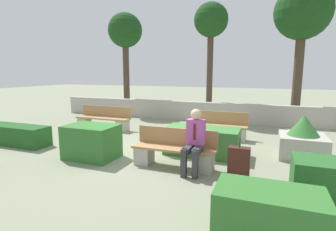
{
  "coord_description": "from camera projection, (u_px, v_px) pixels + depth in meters",
  "views": [
    {
      "loc": [
        2.97,
        -6.4,
        2.13
      ],
      "look_at": [
        0.31,
        0.5,
        0.9
      ],
      "focal_mm": 28.0,
      "sensor_mm": 36.0,
      "label": 1
    }
  ],
  "objects": [
    {
      "name": "hedge_block_near_left",
      "position": [
        269.0,
        212.0,
        3.48
      ],
      "size": [
        1.41,
        0.8,
        0.6
      ],
      "color": "#33702D",
      "rests_on": "ground_plane"
    },
    {
      "name": "tree_leftmost",
      "position": [
        125.0,
        34.0,
        13.21
      ],
      "size": [
        1.72,
        1.72,
        5.07
      ],
      "color": "#473828",
      "rests_on": "ground_plane"
    },
    {
      "name": "person_seated_man",
      "position": [
        194.0,
        138.0,
        5.54
      ],
      "size": [
        0.38,
        0.63,
        1.36
      ],
      "color": "#333338",
      "rests_on": "ground_plane"
    },
    {
      "name": "hedge_block_far_left",
      "position": [
        92.0,
        142.0,
        6.52
      ],
      "size": [
        1.25,
        0.88,
        0.83
      ],
      "color": "#33702D",
      "rests_on": "ground_plane"
    },
    {
      "name": "tree_center_left",
      "position": [
        211.0,
        24.0,
        11.24
      ],
      "size": [
        1.46,
        1.46,
        5.07
      ],
      "color": "#473828",
      "rests_on": "ground_plane"
    },
    {
      "name": "bench_right_side",
      "position": [
        104.0,
        120.0,
        9.79
      ],
      "size": [
        2.14,
        0.48,
        0.86
      ],
      "rotation": [
        0.0,
        0.0,
        -0.04
      ],
      "color": "#A37A4C",
      "rests_on": "ground_plane"
    },
    {
      "name": "ground_plane",
      "position": [
        151.0,
        149.0,
        7.29
      ],
      "size": [
        60.0,
        60.0,
        0.0
      ],
      "primitive_type": "plane",
      "color": "gray"
    },
    {
      "name": "bench_left_side",
      "position": [
        218.0,
        128.0,
        8.44
      ],
      "size": [
        1.83,
        0.49,
        0.86
      ],
      "rotation": [
        0.0,
        0.0,
        -0.2
      ],
      "color": "#A37A4C",
      "rests_on": "ground_plane"
    },
    {
      "name": "perimeter_wall",
      "position": [
        196.0,
        111.0,
        11.56
      ],
      "size": [
        13.51,
        0.3,
        0.83
      ],
      "color": "#ADA89E",
      "rests_on": "ground_plane"
    },
    {
      "name": "bench_front",
      "position": [
        174.0,
        152.0,
        5.91
      ],
      "size": [
        1.91,
        0.48,
        0.86
      ],
      "color": "#A37A4C",
      "rests_on": "ground_plane"
    },
    {
      "name": "tree_center_right",
      "position": [
        303.0,
        15.0,
        10.29
      ],
      "size": [
        2.19,
        2.19,
        5.57
      ],
      "color": "#473828",
      "rests_on": "ground_plane"
    },
    {
      "name": "hedge_block_mid_left",
      "position": [
        16.0,
        135.0,
        7.76
      ],
      "size": [
        2.13,
        0.64,
        0.58
      ],
      "color": "#235623",
      "rests_on": "ground_plane"
    },
    {
      "name": "hedge_block_near_right",
      "position": [
        202.0,
        141.0,
        6.82
      ],
      "size": [
        1.89,
        0.89,
        0.71
      ],
      "color": "#3D7A38",
      "rests_on": "ground_plane"
    },
    {
      "name": "planter_corner_left",
      "position": [
        303.0,
        140.0,
        6.55
      ],
      "size": [
        1.08,
        1.08,
        1.08
      ],
      "color": "#ADA89E",
      "rests_on": "ground_plane"
    },
    {
      "name": "suitcase",
      "position": [
        239.0,
        162.0,
        5.36
      ],
      "size": [
        0.44,
        0.2,
        0.82
      ],
      "color": "#471E19",
      "rests_on": "ground_plane"
    }
  ]
}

